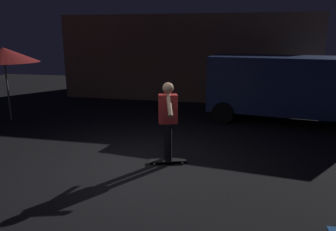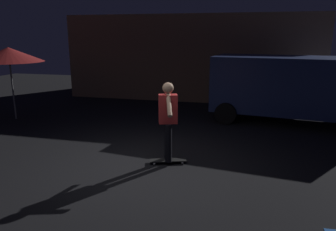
{
  "view_description": "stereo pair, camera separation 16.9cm",
  "coord_description": "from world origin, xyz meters",
  "px_view_note": "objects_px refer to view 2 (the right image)",
  "views": [
    {
      "loc": [
        1.95,
        -5.91,
        2.67
      ],
      "look_at": [
        0.55,
        0.45,
        1.05
      ],
      "focal_mm": 34.71,
      "sensor_mm": 36.0,
      "label": 1
    },
    {
      "loc": [
        2.11,
        -5.88,
        2.67
      ],
      "look_at": [
        0.55,
        0.45,
        1.05
      ],
      "focal_mm": 34.71,
      "sensor_mm": 36.0,
      "label": 2
    }
  ],
  "objects_px": {
    "parked_van": "(290,85)",
    "patio_umbrella": "(9,55)",
    "skateboard_ridden": "(168,160)",
    "skater": "(168,116)"
  },
  "relations": [
    {
      "from": "patio_umbrella",
      "to": "skater",
      "type": "xyz_separation_m",
      "value": [
        5.73,
        -2.46,
        -1.04
      ]
    },
    {
      "from": "patio_umbrella",
      "to": "skateboard_ridden",
      "type": "height_order",
      "value": "patio_umbrella"
    },
    {
      "from": "patio_umbrella",
      "to": "skateboard_ridden",
      "type": "bearing_deg",
      "value": -23.23
    },
    {
      "from": "parked_van",
      "to": "skater",
      "type": "bearing_deg",
      "value": -123.96
    },
    {
      "from": "skateboard_ridden",
      "to": "skater",
      "type": "distance_m",
      "value": 0.98
    },
    {
      "from": "skateboard_ridden",
      "to": "patio_umbrella",
      "type": "bearing_deg",
      "value": 156.77
    },
    {
      "from": "parked_van",
      "to": "patio_umbrella",
      "type": "xyz_separation_m",
      "value": [
        -8.57,
        -1.76,
        0.91
      ]
    },
    {
      "from": "parked_van",
      "to": "patio_umbrella",
      "type": "distance_m",
      "value": 8.79
    },
    {
      "from": "parked_van",
      "to": "skateboard_ridden",
      "type": "height_order",
      "value": "parked_van"
    },
    {
      "from": "patio_umbrella",
      "to": "skater",
      "type": "height_order",
      "value": "patio_umbrella"
    }
  ]
}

